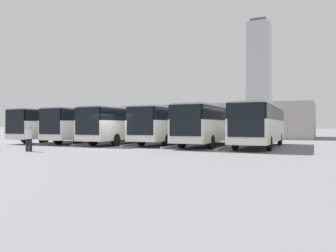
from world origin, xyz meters
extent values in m
plane|color=slate|center=(0.00, 0.00, 0.00)|extent=(600.00, 600.00, 0.00)
cube|color=silver|center=(-9.80, -5.39, 1.25)|extent=(2.78, 11.51, 1.60)
cube|color=black|center=(-9.80, -5.39, 2.54)|extent=(2.74, 11.33, 0.98)
cube|color=black|center=(-9.95, 0.35, 1.99)|extent=(2.19, 0.10, 2.08)
cube|color=silver|center=(-9.95, 0.36, 0.67)|extent=(2.36, 0.12, 0.40)
cube|color=silver|center=(-9.80, -5.39, 3.09)|extent=(2.67, 11.05, 0.12)
cylinder|color=black|center=(-10.98, -1.87, 0.50)|extent=(0.33, 1.01, 1.00)
cylinder|color=black|center=(-8.80, -1.81, 0.50)|extent=(0.33, 1.01, 1.00)
cylinder|color=black|center=(-10.80, -8.96, 0.50)|extent=(0.33, 1.01, 1.00)
cylinder|color=black|center=(-8.61, -8.90, 0.50)|extent=(0.33, 1.01, 1.00)
cube|color=#9E9E99|center=(-7.84, -3.67, 0.07)|extent=(0.42, 6.84, 0.15)
cube|color=silver|center=(-5.88, -5.38, 1.25)|extent=(2.78, 11.51, 1.60)
cube|color=black|center=(-5.88, -5.38, 2.54)|extent=(2.74, 11.33, 0.98)
cube|color=black|center=(-6.03, 0.36, 1.99)|extent=(2.19, 0.10, 2.08)
cube|color=silver|center=(-6.03, 0.36, 0.67)|extent=(2.36, 0.12, 0.40)
cube|color=silver|center=(-5.88, -5.38, 3.09)|extent=(2.67, 11.05, 0.12)
cylinder|color=black|center=(-7.06, -1.86, 0.50)|extent=(0.33, 1.01, 1.00)
cylinder|color=black|center=(-4.88, -1.80, 0.50)|extent=(0.33, 1.01, 1.00)
cylinder|color=black|center=(-6.88, -8.96, 0.50)|extent=(0.33, 1.01, 1.00)
cylinder|color=black|center=(-4.69, -8.90, 0.50)|extent=(0.33, 1.01, 1.00)
cube|color=#9E9E99|center=(-3.92, -3.66, 0.07)|extent=(0.42, 6.84, 0.15)
cube|color=silver|center=(-1.96, -6.25, 1.25)|extent=(2.78, 11.51, 1.60)
cube|color=black|center=(-1.96, -6.25, 2.54)|extent=(2.74, 11.33, 0.98)
cube|color=black|center=(-2.11, -0.51, 1.99)|extent=(2.19, 0.10, 2.08)
cube|color=silver|center=(-2.11, -0.51, 0.67)|extent=(2.36, 0.12, 0.40)
cube|color=silver|center=(-1.96, -6.25, 3.09)|extent=(2.67, 11.05, 0.12)
cylinder|color=black|center=(-3.14, -2.73, 0.50)|extent=(0.33, 1.01, 1.00)
cylinder|color=black|center=(-0.96, -2.67, 0.50)|extent=(0.33, 1.01, 1.00)
cylinder|color=black|center=(-2.96, -9.82, 0.50)|extent=(0.33, 1.01, 1.00)
cylinder|color=black|center=(-0.78, -9.77, 0.50)|extent=(0.33, 1.01, 1.00)
cube|color=#9E9E99|center=(0.00, -4.53, 0.07)|extent=(0.42, 6.84, 0.15)
cube|color=silver|center=(1.96, -5.14, 1.25)|extent=(2.78, 11.51, 1.60)
cube|color=black|center=(1.96, -5.14, 2.54)|extent=(2.74, 11.33, 0.98)
cube|color=black|center=(1.81, 0.60, 1.99)|extent=(2.19, 0.10, 2.08)
cube|color=silver|center=(1.81, 0.60, 0.67)|extent=(2.36, 0.12, 0.40)
cube|color=silver|center=(1.96, -5.14, 3.09)|extent=(2.67, 11.05, 0.12)
cylinder|color=black|center=(0.78, -1.62, 0.50)|extent=(0.33, 1.01, 1.00)
cylinder|color=black|center=(2.96, -1.56, 0.50)|extent=(0.33, 1.01, 1.00)
cylinder|color=black|center=(0.96, -8.71, 0.50)|extent=(0.33, 1.01, 1.00)
cylinder|color=black|center=(3.14, -8.65, 0.50)|extent=(0.33, 1.01, 1.00)
cube|color=#9E9E99|center=(3.92, -3.42, 0.07)|extent=(0.42, 6.84, 0.15)
cube|color=silver|center=(5.88, -5.27, 1.25)|extent=(2.78, 11.51, 1.60)
cube|color=black|center=(5.88, -5.27, 2.54)|extent=(2.74, 11.33, 0.98)
cube|color=black|center=(5.73, 0.47, 1.99)|extent=(2.19, 0.10, 2.08)
cube|color=silver|center=(5.73, 0.47, 0.67)|extent=(2.36, 0.12, 0.40)
cube|color=silver|center=(5.88, -5.27, 3.09)|extent=(2.67, 11.05, 0.12)
cylinder|color=black|center=(4.69, -1.75, 0.50)|extent=(0.33, 1.01, 1.00)
cylinder|color=black|center=(6.88, -1.69, 0.50)|extent=(0.33, 1.01, 1.00)
cylinder|color=black|center=(4.88, -8.85, 0.50)|extent=(0.33, 1.01, 1.00)
cylinder|color=black|center=(7.06, -8.79, 0.50)|extent=(0.33, 1.01, 1.00)
cube|color=#9E9E99|center=(7.84, -3.55, 0.07)|extent=(0.42, 6.84, 0.15)
cube|color=silver|center=(9.80, -5.20, 1.25)|extent=(2.78, 11.51, 1.60)
cube|color=black|center=(9.80, -5.20, 2.54)|extent=(2.74, 11.33, 0.98)
cube|color=black|center=(9.65, 0.53, 1.99)|extent=(2.19, 0.10, 2.08)
cube|color=silver|center=(9.65, 0.54, 0.67)|extent=(2.36, 0.12, 0.40)
cube|color=silver|center=(9.80, -5.20, 3.09)|extent=(2.67, 11.05, 0.12)
cylinder|color=black|center=(8.61, -1.68, 0.50)|extent=(0.33, 1.01, 1.00)
cylinder|color=black|center=(10.80, -1.63, 0.50)|extent=(0.33, 1.01, 1.00)
cylinder|color=black|center=(8.80, -8.78, 0.50)|extent=(0.33, 1.01, 1.00)
cylinder|color=black|center=(10.98, -8.72, 0.50)|extent=(0.33, 1.01, 1.00)
cylinder|color=black|center=(2.76, 5.21, 0.40)|extent=(0.26, 0.26, 0.80)
cylinder|color=black|center=(2.62, 5.07, 0.40)|extent=(0.26, 0.26, 0.80)
cylinder|color=silver|center=(2.69, 5.14, 1.12)|extent=(0.52, 0.52, 0.63)
sphere|color=tan|center=(2.69, 5.14, 1.54)|extent=(0.22, 0.22, 0.22)
cube|color=#A8A399|center=(0.00, -25.66, 2.27)|extent=(26.04, 10.83, 4.53)
cube|color=silver|center=(0.00, -32.57, 4.28)|extent=(26.04, 3.00, 0.24)
cylinder|color=slate|center=(-9.11, -33.67, 2.14)|extent=(0.20, 0.20, 4.28)
cylinder|color=slate|center=(9.11, -33.67, 2.14)|extent=(0.20, 0.20, 4.28)
cube|color=#ADB2B7|center=(26.33, -205.86, 35.52)|extent=(14.48, 14.48, 71.03)
cube|color=#4C4C51|center=(26.33, -205.86, 72.23)|extent=(10.13, 10.13, 2.40)
camera|label=1|loc=(-14.26, 19.98, 1.62)|focal=35.00mm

